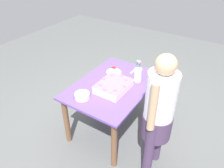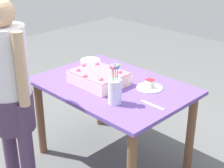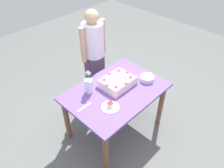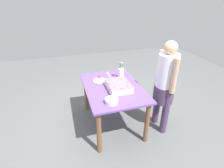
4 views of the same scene
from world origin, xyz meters
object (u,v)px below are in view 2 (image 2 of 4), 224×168
(cake_knife, at_px, (152,105))
(fruit_bowl, at_px, (90,63))
(person_standing, at_px, (10,87))
(flower_vase, at_px, (115,89))
(sheet_cake, at_px, (99,77))
(serving_plate_with_slice, at_px, (150,86))

(cake_knife, bearing_deg, fruit_bowl, -12.92)
(person_standing, bearing_deg, fruit_bowl, 8.43)
(flower_vase, bearing_deg, cake_knife, 36.96)
(sheet_cake, height_order, cake_knife, sheet_cake)
(sheet_cake, xyz_separation_m, flower_vase, (0.34, -0.16, 0.06))
(sheet_cake, height_order, person_standing, person_standing)
(flower_vase, bearing_deg, serving_plate_with_slice, 87.62)
(person_standing, bearing_deg, serving_plate_with_slice, -32.29)
(flower_vase, height_order, person_standing, person_standing)
(sheet_cake, relative_size, flower_vase, 1.39)
(flower_vase, xyz_separation_m, person_standing, (-0.55, -0.52, 0.00))
(serving_plate_with_slice, bearing_deg, flower_vase, -92.38)
(serving_plate_with_slice, relative_size, fruit_bowl, 1.16)
(cake_knife, distance_m, person_standing, 1.03)
(flower_vase, distance_m, fruit_bowl, 0.78)
(cake_knife, relative_size, flower_vase, 0.67)
(fruit_bowl, bearing_deg, flower_vase, -28.64)
(serving_plate_with_slice, relative_size, cake_knife, 1.02)
(flower_vase, relative_size, fruit_bowl, 1.70)
(serving_plate_with_slice, distance_m, cake_knife, 0.29)
(flower_vase, distance_m, person_standing, 0.75)
(sheet_cake, distance_m, flower_vase, 0.38)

